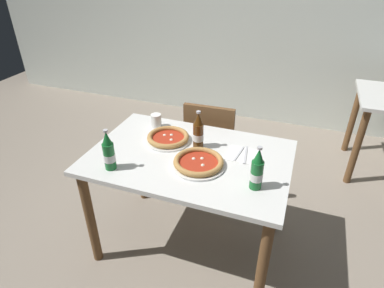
% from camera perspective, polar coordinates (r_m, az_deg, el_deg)
% --- Properties ---
extents(ground_plane, '(8.00, 8.00, 0.00)m').
position_cam_1_polar(ground_plane, '(2.45, -0.42, -16.85)').
color(ground_plane, gray).
extents(back_wall_tiled, '(7.00, 0.10, 2.60)m').
position_cam_1_polar(back_wall_tiled, '(3.81, 12.08, 22.73)').
color(back_wall_tiled, silver).
rests_on(back_wall_tiled, ground_plane).
extents(dining_table_main, '(1.20, 0.80, 0.75)m').
position_cam_1_polar(dining_table_main, '(2.02, -0.49, -4.68)').
color(dining_table_main, silver).
rests_on(dining_table_main, ground_plane).
extents(chair_behind_table, '(0.41, 0.41, 0.85)m').
position_cam_1_polar(chair_behind_table, '(2.60, 3.44, 0.14)').
color(chair_behind_table, brown).
rests_on(chair_behind_table, ground_plane).
extents(pizza_margherita_near, '(0.31, 0.31, 0.04)m').
position_cam_1_polar(pizza_margherita_near, '(1.85, 1.15, -3.26)').
color(pizza_margherita_near, white).
rests_on(pizza_margherita_near, dining_table_main).
extents(pizza_marinara_far, '(0.29, 0.29, 0.04)m').
position_cam_1_polar(pizza_marinara_far, '(2.10, -4.21, 1.08)').
color(pizza_marinara_far, white).
rests_on(pizza_marinara_far, dining_table_main).
extents(beer_bottle_left, '(0.07, 0.07, 0.25)m').
position_cam_1_polar(beer_bottle_left, '(1.84, -14.42, -1.47)').
color(beer_bottle_left, '#196B2D').
rests_on(beer_bottle_left, dining_table_main).
extents(beer_bottle_center, '(0.07, 0.07, 0.25)m').
position_cam_1_polar(beer_bottle_center, '(1.68, 11.35, -4.68)').
color(beer_bottle_center, '#196B2D').
rests_on(beer_bottle_center, dining_table_main).
extents(beer_bottle_right, '(0.07, 0.07, 0.25)m').
position_cam_1_polar(beer_bottle_right, '(1.98, 1.11, 2.05)').
color(beer_bottle_right, '#512D0F').
rests_on(beer_bottle_right, dining_table_main).
extents(napkin_with_cutlery, '(0.18, 0.19, 0.01)m').
position_cam_1_polar(napkin_with_cutlery, '(1.98, 8.83, -1.85)').
color(napkin_with_cutlery, white).
rests_on(napkin_with_cutlery, dining_table_main).
extents(paper_cup, '(0.07, 0.07, 0.09)m').
position_cam_1_polar(paper_cup, '(2.26, -6.32, 4.09)').
color(paper_cup, white).
rests_on(paper_cup, dining_table_main).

